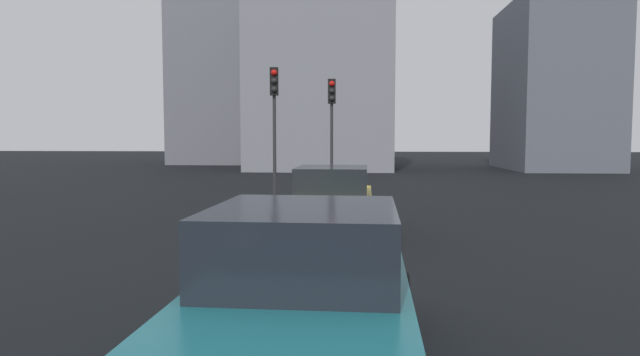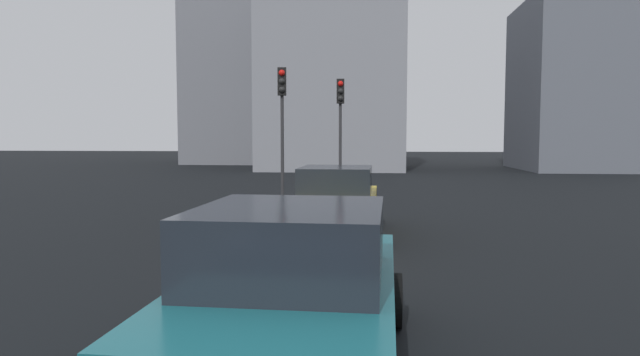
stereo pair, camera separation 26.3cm
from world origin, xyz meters
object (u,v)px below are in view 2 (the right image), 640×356
traffic_light_near_right (282,107)px  car_yellow_lead (337,201)px  car_teal_second (294,293)px  traffic_light_near_left (340,113)px

traffic_light_near_right → car_yellow_lead: bearing=14.5°
car_teal_second → traffic_light_near_right: 13.33m
car_teal_second → traffic_light_near_left: (15.42, 0.55, 2.36)m
car_teal_second → traffic_light_near_right: (12.90, 2.30, 2.44)m
car_teal_second → traffic_light_near_left: size_ratio=0.99×
car_teal_second → traffic_light_near_right: size_ratio=0.96×
car_teal_second → traffic_light_near_right: traffic_light_near_right is taller
car_yellow_lead → car_teal_second: size_ratio=1.01×
car_yellow_lead → traffic_light_near_right: (5.35, 2.18, 2.46)m
car_yellow_lead → traffic_light_near_left: bearing=3.8°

